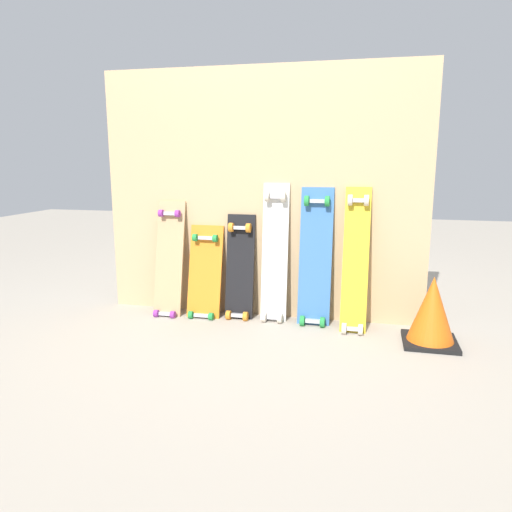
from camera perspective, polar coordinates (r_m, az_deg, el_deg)
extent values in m
plane|color=#A89E8E|center=(3.31, 0.28, -7.26)|extent=(12.00, 12.00, 0.00)
cube|color=tan|center=(3.21, 0.57, 7.27)|extent=(2.18, 0.04, 1.66)
cube|color=tan|center=(3.37, -10.31, -0.91)|extent=(0.20, 0.20, 0.86)
cube|color=#B7B7BF|center=(3.37, -10.76, -6.79)|extent=(0.09, 0.04, 0.03)
cube|color=#B7B7BF|center=(3.35, -10.20, 5.00)|extent=(0.09, 0.04, 0.03)
cylinder|color=purple|center=(3.38, -11.83, -6.72)|extent=(0.03, 0.05, 0.05)
cylinder|color=purple|center=(3.33, -9.91, -6.91)|extent=(0.03, 0.05, 0.05)
cylinder|color=purple|center=(3.36, -11.28, 5.04)|extent=(0.03, 0.05, 0.05)
cylinder|color=purple|center=(3.31, -9.34, 5.02)|extent=(0.03, 0.05, 0.05)
cube|color=orange|center=(3.30, -6.11, -2.46)|extent=(0.23, 0.18, 0.69)
cube|color=#B7B7BF|center=(3.29, -6.50, -7.06)|extent=(0.11, 0.04, 0.03)
cube|color=#B7B7BF|center=(3.28, -6.00, 2.14)|extent=(0.11, 0.04, 0.03)
cylinder|color=#268C3F|center=(3.30, -7.80, -6.97)|extent=(0.03, 0.05, 0.05)
cylinder|color=#268C3F|center=(3.26, -5.40, -7.19)|extent=(0.03, 0.05, 0.05)
cylinder|color=#268C3F|center=(3.29, -7.30, 2.20)|extent=(0.03, 0.05, 0.05)
cylinder|color=#268C3F|center=(3.24, -4.89, 2.12)|extent=(0.03, 0.05, 0.05)
cube|color=black|center=(3.24, -1.93, -1.85)|extent=(0.19, 0.13, 0.77)
cube|color=#B7B7BF|center=(3.26, -2.21, -7.09)|extent=(0.09, 0.04, 0.03)
cube|color=#B7B7BF|center=(3.20, -1.87, 3.40)|extent=(0.09, 0.04, 0.03)
cylinder|color=orange|center=(3.26, -3.31, -7.05)|extent=(0.03, 0.06, 0.06)
cylinder|color=orange|center=(3.23, -1.26, -7.22)|extent=(0.03, 0.06, 0.06)
cylinder|color=orange|center=(3.20, -2.99, 3.43)|extent=(0.03, 0.06, 0.06)
cylinder|color=orange|center=(3.17, -0.91, 3.37)|extent=(0.03, 0.06, 0.06)
cube|color=silver|center=(3.17, 2.27, -0.16)|extent=(0.17, 0.12, 0.97)
cube|color=#B7B7BF|center=(3.21, 1.98, -7.31)|extent=(0.08, 0.04, 0.03)
cube|color=#B7B7BF|center=(3.13, 2.39, 7.08)|extent=(0.08, 0.04, 0.03)
cylinder|color=beige|center=(3.20, 0.97, -7.31)|extent=(0.03, 0.07, 0.07)
cylinder|color=beige|center=(3.18, 2.88, -7.44)|extent=(0.03, 0.07, 0.07)
cylinder|color=beige|center=(3.12, 1.36, 7.11)|extent=(0.03, 0.07, 0.07)
cylinder|color=beige|center=(3.10, 3.31, 7.07)|extent=(0.03, 0.07, 0.07)
cube|color=#386BAD|center=(3.13, 7.10, -0.64)|extent=(0.21, 0.14, 0.95)
cube|color=#B7B7BF|center=(3.16, 6.78, -7.72)|extent=(0.09, 0.04, 0.03)
cube|color=#B7B7BF|center=(3.09, 7.33, 6.52)|extent=(0.09, 0.04, 0.03)
cylinder|color=#268C3F|center=(3.15, 5.55, -7.71)|extent=(0.03, 0.07, 0.07)
cylinder|color=#268C3F|center=(3.13, 7.94, -7.85)|extent=(0.03, 0.07, 0.07)
cylinder|color=#268C3F|center=(3.08, 6.08, 6.57)|extent=(0.03, 0.07, 0.07)
cylinder|color=#268C3F|center=(3.07, 8.52, 6.49)|extent=(0.03, 0.07, 0.07)
cube|color=gold|center=(3.06, 11.79, -1.01)|extent=(0.16, 0.23, 0.96)
cube|color=#B7B7BF|center=(3.06, 11.43, -8.51)|extent=(0.07, 0.04, 0.03)
cube|color=#B7B7BF|center=(3.07, 12.13, 6.48)|extent=(0.07, 0.04, 0.03)
cylinder|color=beige|center=(3.04, 10.48, -8.50)|extent=(0.03, 0.07, 0.07)
cylinder|color=beige|center=(3.04, 12.37, -8.60)|extent=(0.03, 0.07, 0.07)
cylinder|color=beige|center=(3.05, 11.18, 6.57)|extent=(0.03, 0.07, 0.07)
cylinder|color=beige|center=(3.05, 13.06, 6.49)|extent=(0.03, 0.07, 0.07)
cube|color=black|center=(3.03, 20.03, -9.59)|extent=(0.31, 0.31, 0.02)
cone|color=orange|center=(2.96, 20.30, -5.91)|extent=(0.27, 0.27, 0.38)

